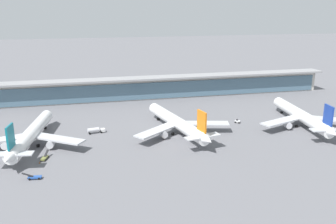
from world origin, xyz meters
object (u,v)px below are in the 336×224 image
service_truck_under_wing_blue (34,177)px  airliner_left_stand (31,134)px  service_truck_by_tail_white (237,121)px  airliner_centre_stand (177,123)px  service_truck_near_nose_olive (45,158)px  service_truck_mid_apron_white (95,130)px  safety_cone_alpha (40,163)px  airliner_right_stand (302,116)px

service_truck_under_wing_blue → airliner_left_stand: bearing=97.9°
airliner_left_stand → service_truck_by_tail_white: 105.18m
airliner_centre_stand → service_truck_near_nose_olive: airliner_centre_stand is taller
service_truck_under_wing_blue → service_truck_mid_apron_white: 51.58m
service_truck_near_nose_olive → safety_cone_alpha: (-1.71, -3.60, -0.49)m
service_truck_near_nose_olive → service_truck_mid_apron_white: 35.41m
airliner_left_stand → service_truck_by_tail_white: size_ratio=20.01×
airliner_right_stand → safety_cone_alpha: airliner_right_stand is taller
airliner_left_stand → service_truck_under_wing_blue: airliner_left_stand is taller
airliner_right_stand → safety_cone_alpha: bearing=-172.2°
service_truck_near_nose_olive → safety_cone_alpha: size_ratio=9.87×
airliner_left_stand → airliner_centre_stand: size_ratio=1.00×
airliner_right_stand → service_truck_by_tail_white: size_ratio=20.08×
airliner_centre_stand → service_truck_mid_apron_white: airliner_centre_stand is taller
airliner_right_stand → safety_cone_alpha: 131.03m
service_truck_under_wing_blue → service_truck_mid_apron_white: bearing=62.2°
airliner_centre_stand → service_truck_by_tail_white: airliner_centre_stand is taller
airliner_left_stand → service_truck_under_wing_blue: bearing=-82.1°
service_truck_mid_apron_white → safety_cone_alpha: 39.32m
airliner_left_stand → service_truck_under_wing_blue: size_ratio=9.57×
service_truck_mid_apron_white → safety_cone_alpha: service_truck_mid_apron_white is taller
service_truck_near_nose_olive → service_truck_mid_apron_white: (21.88, 27.83, 0.90)m
airliner_left_stand → airliner_centre_stand: (68.51, 1.31, 0.00)m
airliner_right_stand → service_truck_mid_apron_white: bearing=172.6°
airliner_right_stand → service_truck_near_nose_olive: airliner_right_stand is taller
service_truck_near_nose_olive → service_truck_under_wing_blue: (-2.15, -17.81, 0.00)m
service_truck_under_wing_blue → airliner_right_stand: bearing=13.8°
service_truck_near_nose_olive → service_truck_by_tail_white: service_truck_near_nose_olive is taller
safety_cone_alpha → service_truck_near_nose_olive: bearing=64.7°
service_truck_near_nose_olive → service_truck_under_wing_blue: size_ratio=1.00×
airliner_left_stand → airliner_centre_stand: same height
service_truck_under_wing_blue → service_truck_mid_apron_white: service_truck_mid_apron_white is taller
service_truck_by_tail_white → safety_cone_alpha: size_ratio=4.72×
airliner_left_stand → service_truck_mid_apron_white: (28.85, 10.78, -3.85)m
airliner_centre_stand → service_truck_by_tail_white: size_ratio=19.93×
service_truck_near_nose_olive → service_truck_mid_apron_white: bearing=51.8°
service_truck_mid_apron_white → service_truck_near_nose_olive: bearing=-128.2°
airliner_left_stand → safety_cone_alpha: airliner_left_stand is taller
airliner_left_stand → airliner_centre_stand: bearing=1.1°
service_truck_mid_apron_white → safety_cone_alpha: size_ratio=12.65×
airliner_left_stand → airliner_right_stand: size_ratio=1.00×
service_truck_mid_apron_white → safety_cone_alpha: bearing=-126.9°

